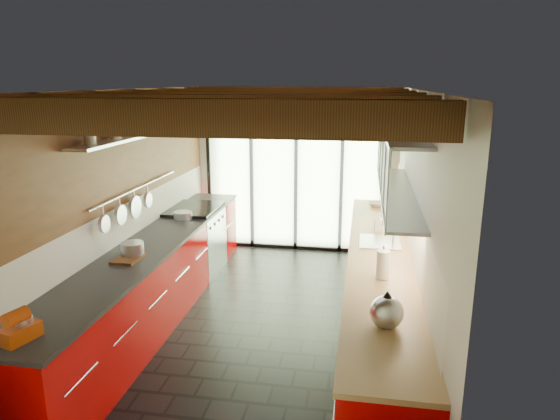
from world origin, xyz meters
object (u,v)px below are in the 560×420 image
object	(u,v)px
stand_mixer	(20,328)
kettle	(387,310)
paper_towel	(383,265)
soap_bottle	(379,222)
bowl	(377,204)

from	to	relation	value
stand_mixer	kettle	world-z (taller)	kettle
kettle	paper_towel	distance (m)	0.94
stand_mixer	paper_towel	bearing A→B (deg)	31.70
kettle	soap_bottle	world-z (taller)	kettle
kettle	bowl	bearing A→B (deg)	90.00
stand_mixer	kettle	xyz separation A→B (m)	(2.54, 0.63, 0.04)
paper_towel	kettle	bearing A→B (deg)	-90.00
stand_mixer	kettle	bearing A→B (deg)	13.95
paper_towel	soap_bottle	distance (m)	1.53
kettle	paper_towel	bearing A→B (deg)	90.00
soap_bottle	bowl	bearing A→B (deg)	90.00
paper_towel	bowl	bearing A→B (deg)	90.00
stand_mixer	soap_bottle	distance (m)	4.01
stand_mixer	kettle	size ratio (longest dim) A/B	0.90
paper_towel	soap_bottle	bearing A→B (deg)	90.00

